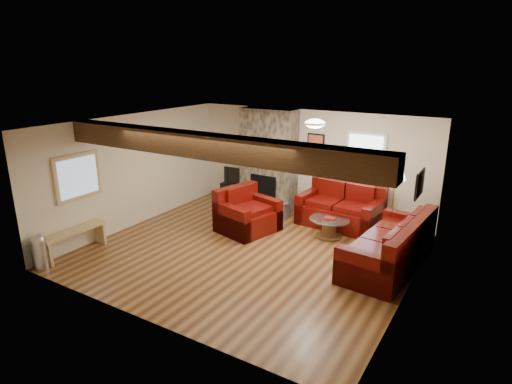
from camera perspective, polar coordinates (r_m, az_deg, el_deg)
room at (r=8.04m, az=-0.96°, el=0.19°), size 8.00×8.00×8.00m
oak_beam at (r=6.79m, az=-6.67°, el=6.13°), size 6.00×0.36×0.38m
chimney_breast at (r=10.61m, az=1.66°, el=4.19°), size 1.40×0.67×2.50m
back_window at (r=9.83m, az=14.34°, el=4.59°), size 0.90×0.08×1.10m
hatch_window at (r=8.93m, az=-22.70°, el=1.88°), size 0.08×1.00×0.90m
ceiling_dome at (r=8.15m, az=7.86°, el=8.84°), size 0.40×0.40×0.18m
artwork_back at (r=10.21m, az=7.95°, el=6.27°), size 0.42×0.06×0.52m
artwork_right at (r=7.14m, az=20.92°, el=1.02°), size 0.06×0.55×0.42m
sofa_three at (r=8.10m, az=17.30°, el=-6.42°), size 1.21×2.49×0.93m
loveseat at (r=9.78m, az=11.15°, el=-1.82°), size 1.85×1.16×0.95m
armchair_red at (r=9.30m, az=-1.09°, el=-2.48°), size 1.29×1.39×0.95m
coffee_table at (r=9.21m, az=9.73°, el=-4.73°), size 0.84×0.84×0.44m
tv_cabinet at (r=11.37m, az=-2.33°, el=-0.07°), size 0.95×0.38×0.47m
television at (r=11.24m, az=-2.36°, el=2.18°), size 0.78×0.10×0.45m
floor_lamp at (r=8.83m, az=18.08°, el=1.98°), size 0.42×0.42×1.66m
pine_bench at (r=9.02m, az=-22.99°, el=-6.13°), size 0.30×1.30×0.49m
pedal_bin at (r=8.62m, az=-26.88°, el=-7.06°), size 0.34×0.34×0.66m
coal_bucket at (r=10.30m, az=3.43°, el=-2.28°), size 0.38×0.38×0.36m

